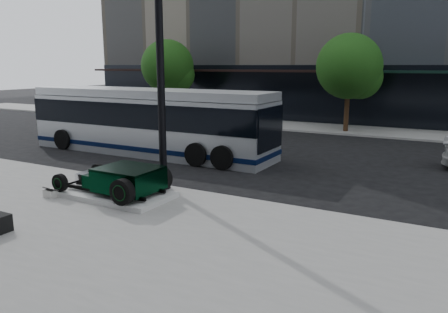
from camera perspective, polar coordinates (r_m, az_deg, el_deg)
The scene contains 8 objects.
ground at distance 15.52m, azimuth 0.47°, elevation -3.01°, with size 120.00×120.00×0.00m, color black.
sidewalk_far at distance 28.39m, azimuth 14.08°, elevation 3.54°, with size 70.00×4.00×0.12m, color gray.
street_trees at distance 26.95m, azimuth 16.35°, elevation 10.91°, with size 29.80×3.80×5.70m.
display_plinth at distance 13.51m, azimuth -13.97°, elevation -4.78°, with size 3.40×1.80×0.15m, color silver.
hot_rod at distance 13.16m, azimuth -13.01°, elevation -2.91°, with size 3.22×2.00×0.81m.
info_plaque at distance 14.05m, azimuth -21.65°, elevation -4.43°, with size 0.42×0.33×0.31m.
lamppost at distance 13.61m, azimuth -8.28°, elevation 10.71°, with size 0.43×0.43×7.83m.
transit_bus at distance 20.29m, azimuth -9.82°, elevation 4.60°, with size 12.12×2.88×2.92m.
Camera 1 is at (7.14, -13.20, 3.97)m, focal length 35.00 mm.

